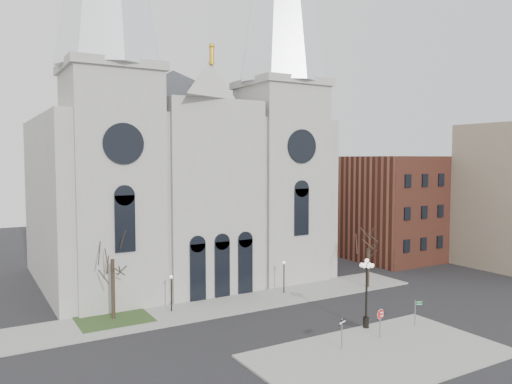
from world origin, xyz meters
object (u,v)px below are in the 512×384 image
one_way_sign (342,328)px  street_name_sign (416,310)px  stop_sign (380,317)px  globe_lamp (367,284)px

one_way_sign → street_name_sign: one_way_sign is taller
stop_sign → globe_lamp: 3.04m
street_name_sign → stop_sign: bearing=-151.4°
stop_sign → globe_lamp: (0.69, 2.25, 1.92)m
globe_lamp → one_way_sign: (-4.63, -2.49, -2.03)m
one_way_sign → street_name_sign: bearing=-14.9°
globe_lamp → one_way_sign: 5.63m
stop_sign → one_way_sign: stop_sign is taller
stop_sign → street_name_sign: 4.61m
stop_sign → one_way_sign: size_ratio=1.01×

